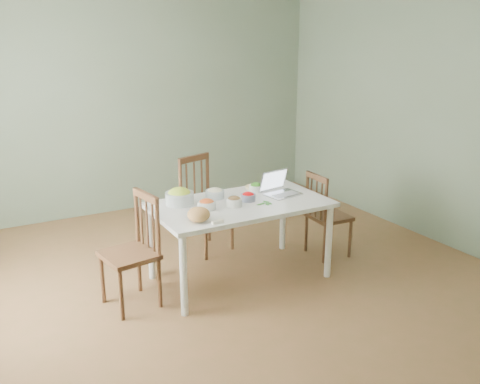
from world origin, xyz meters
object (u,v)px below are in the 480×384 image
bread_boule (199,214)px  bowl_squash (179,196)px  chair_far (207,205)px  chair_left (129,252)px  laptop (283,184)px  dining_table (240,241)px  chair_right (329,214)px

bread_boule → bowl_squash: bowl_squash is taller
chair_far → chair_left: 1.31m
bread_boule → laptop: size_ratio=0.59×
chair_left → bread_boule: chair_left is taller
dining_table → chair_left: 1.06m
chair_right → bowl_squash: 1.61m
chair_far → bread_boule: bearing=-135.9°
chair_right → chair_far: bearing=58.5°
laptop → chair_far: bearing=112.3°
chair_far → laptop: size_ratio=3.13×
chair_left → chair_right: chair_left is taller
chair_right → laptop: 0.72m
chair_far → bread_boule: 1.19m
dining_table → bowl_squash: size_ratio=6.20×
laptop → bowl_squash: bearing=158.0°
dining_table → chair_far: 0.75m
chair_left → bread_boule: (0.52, -0.26, 0.32)m
bowl_squash → chair_left: bearing=-157.4°
bread_boule → chair_far: bearing=61.3°
bread_boule → bowl_squash: 0.50m
chair_right → dining_table: bearing=94.6°
dining_table → chair_right: 1.06m
chair_right → bread_boule: (-1.59, -0.30, 0.36)m
chair_left → chair_right: (2.11, 0.04, -0.04)m
chair_right → bread_boule: size_ratio=4.68×
bread_boule → chair_right: bearing=10.8°
chair_left → bread_boule: 0.66m
chair_left → laptop: bearing=81.7°
chair_right → laptop: (-0.59, -0.03, 0.41)m
chair_right → chair_left: bearing=93.9°
bread_boule → laptop: bearing=15.3°
dining_table → chair_left: chair_left is taller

